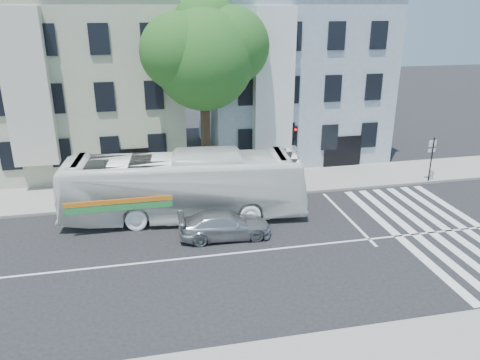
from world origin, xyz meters
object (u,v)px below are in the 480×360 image
object	(u,v)px
traffic_signal	(293,147)
fire_hydrant	(431,174)
bus	(184,186)
sedan	(225,225)

from	to	relation	value
traffic_signal	fire_hydrant	world-z (taller)	traffic_signal
bus	sedan	bearing A→B (deg)	-142.96
traffic_signal	bus	bearing A→B (deg)	-135.79
bus	traffic_signal	distance (m)	7.24
sedan	bus	bearing A→B (deg)	33.18
bus	sedan	distance (m)	3.29
fire_hydrant	sedan	bearing A→B (deg)	-161.50
bus	traffic_signal	xyz separation A→B (m)	(6.66, 2.70, 0.90)
traffic_signal	fire_hydrant	bearing A→B (deg)	17.59
sedan	traffic_signal	distance (m)	7.61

